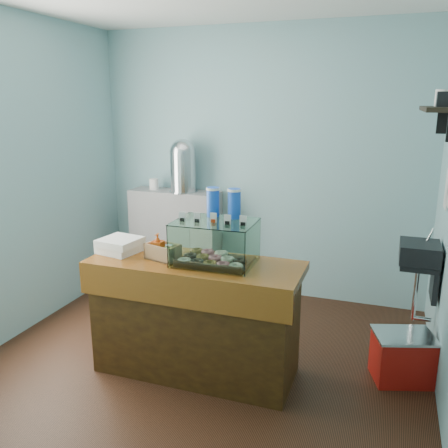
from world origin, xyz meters
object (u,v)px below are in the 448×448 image
at_px(display_case, 216,239).
at_px(red_cooler, 402,357).
at_px(coffee_urn, 183,164).
at_px(counter, 195,317).

bearing_deg(display_case, red_cooler, 13.11).
bearing_deg(display_case, coffee_urn, 120.74).
bearing_deg(coffee_urn, display_case, -58.04).
bearing_deg(counter, red_cooler, 14.96).
distance_m(coffee_urn, red_cooler, 2.84).
bearing_deg(counter, display_case, 20.54).
height_order(display_case, coffee_urn, coffee_urn).
xyz_separation_m(coffee_urn, red_cooler, (2.29, -1.15, -1.21)).
xyz_separation_m(counter, coffee_urn, (-0.78, 1.55, 0.94)).
height_order(coffee_urn, red_cooler, coffee_urn).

